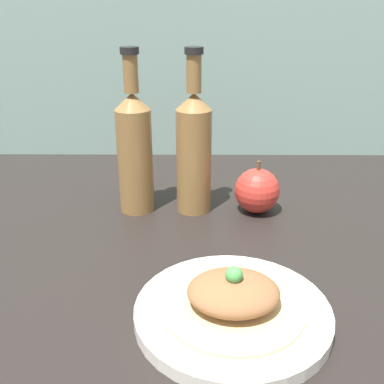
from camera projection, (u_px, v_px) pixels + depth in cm
name	position (u px, v px, depth cm)	size (l,w,h in cm)	color
ground_plane	(202.00, 270.00, 71.14)	(180.00, 110.00, 4.00)	black
plate	(232.00, 311.00, 56.84)	(24.93, 24.93, 2.17)	silver
plated_food	(233.00, 295.00, 55.87)	(18.17, 18.17, 5.87)	#D6BC7F
cider_bottle_left	(135.00, 149.00, 82.74)	(6.58, 6.58, 30.24)	olive
cider_bottle_right	(194.00, 149.00, 82.67)	(6.58, 6.58, 30.24)	olive
apple	(257.00, 191.00, 84.87)	(8.55, 8.55, 10.18)	red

